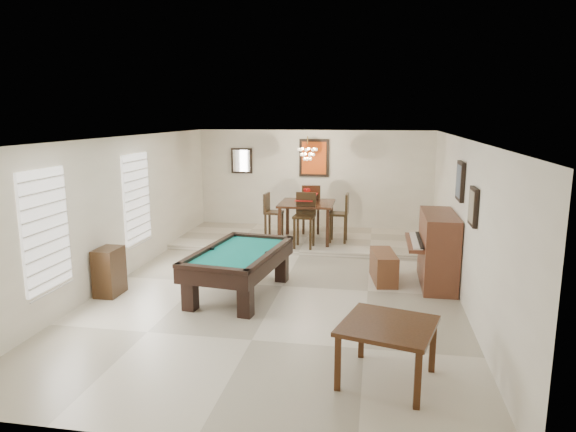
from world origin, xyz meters
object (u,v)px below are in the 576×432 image
(flower_vase, at_px, (307,192))
(dining_chair_east, at_px, (338,218))
(piano_bench, at_px, (384,267))
(apothecary_chest, at_px, (109,272))
(dining_table, at_px, (307,219))
(dining_chair_north, at_px, (311,209))
(upright_piano, at_px, (429,249))
(square_table, at_px, (387,352))
(dining_chair_south, at_px, (304,221))
(dining_chair_west, at_px, (274,216))
(pool_table, at_px, (239,273))
(chandelier, at_px, (307,149))

(flower_vase, xyz_separation_m, dining_chair_east, (0.73, -0.00, -0.56))
(piano_bench, distance_m, apothecary_chest, 4.79)
(dining_table, bearing_deg, dining_chair_north, 90.25)
(upright_piano, distance_m, dining_table, 3.45)
(square_table, relative_size, dining_chair_east, 0.89)
(flower_vase, distance_m, dining_chair_south, 0.85)
(apothecary_chest, bearing_deg, dining_table, 53.93)
(piano_bench, distance_m, dining_chair_east, 2.58)
(dining_chair_north, relative_size, dining_chair_west, 1.12)
(upright_piano, relative_size, apothecary_chest, 1.92)
(dining_chair_west, bearing_deg, upright_piano, -120.81)
(piano_bench, bearing_deg, apothecary_chest, -161.57)
(square_table, xyz_separation_m, dining_table, (-1.74, 5.95, 0.28))
(pool_table, xyz_separation_m, upright_piano, (3.18, 1.12, 0.27))
(dining_chair_north, bearing_deg, pool_table, 74.02)
(square_table, distance_m, dining_chair_south, 5.57)
(dining_chair_south, height_order, chandelier, chandelier)
(piano_bench, bearing_deg, dining_chair_south, 135.46)
(upright_piano, relative_size, dining_table, 1.27)
(square_table, bearing_deg, dining_chair_south, 107.88)
(pool_table, distance_m, flower_vase, 3.63)
(dining_chair_north, bearing_deg, flower_vase, 83.03)
(flower_vase, bearing_deg, square_table, -73.69)
(dining_table, xyz_separation_m, flower_vase, (0.00, 0.00, 0.62))
(piano_bench, relative_size, flower_vase, 4.39)
(upright_piano, relative_size, flower_vase, 7.00)
(dining_table, relative_size, dining_chair_north, 1.02)
(apothecary_chest, relative_size, dining_chair_north, 0.67)
(square_table, bearing_deg, flower_vase, 106.31)
(square_table, xyz_separation_m, chandelier, (-1.77, 6.22, 1.86))
(square_table, distance_m, upright_piano, 3.70)
(square_table, height_order, dining_chair_north, dining_chair_north)
(square_table, height_order, dining_chair_east, dining_chair_east)
(apothecary_chest, bearing_deg, dining_chair_east, 47.41)
(dining_chair_south, xyz_separation_m, dining_chair_west, (-0.81, 0.71, -0.06))
(square_table, relative_size, upright_piano, 0.64)
(dining_chair_north, bearing_deg, upright_piano, 121.54)
(dining_chair_south, relative_size, dining_chair_east, 1.07)
(square_table, relative_size, dining_chair_south, 0.83)
(square_table, distance_m, dining_chair_east, 6.04)
(square_table, relative_size, piano_bench, 1.02)
(upright_piano, height_order, chandelier, chandelier)
(pool_table, height_order, apothecary_chest, apothecary_chest)
(flower_vase, bearing_deg, chandelier, 96.02)
(dining_chair_west, bearing_deg, flower_vase, -88.07)
(dining_chair_south, bearing_deg, apothecary_chest, -128.44)
(upright_piano, relative_size, dining_chair_south, 1.29)
(square_table, bearing_deg, dining_chair_west, 112.77)
(upright_piano, distance_m, flower_vase, 3.50)
(square_table, xyz_separation_m, flower_vase, (-1.74, 5.95, 0.90))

